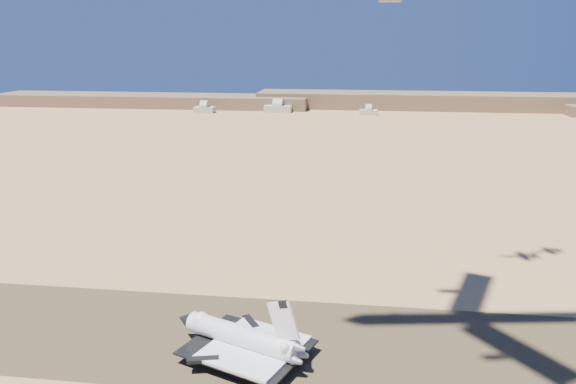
# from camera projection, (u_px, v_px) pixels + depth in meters

# --- Properties ---
(ground) EXTENTS (1200.00, 1200.00, 0.00)m
(ground) POSITION_uv_depth(u_px,v_px,m) (231.00, 338.00, 155.39)
(ground) COLOR tan
(ground) RESTS_ON ground
(runway) EXTENTS (600.00, 50.00, 0.06)m
(runway) POSITION_uv_depth(u_px,v_px,m) (231.00, 338.00, 155.38)
(runway) COLOR #503B28
(runway) RESTS_ON ground
(ridgeline) EXTENTS (960.00, 90.00, 18.00)m
(ridgeline) POSITION_uv_depth(u_px,v_px,m) (390.00, 103.00, 648.92)
(ridgeline) COLOR brown
(ridgeline) RESTS_ON ground
(hangars) EXTENTS (200.50, 29.50, 30.00)m
(hangars) POSITION_uv_depth(u_px,v_px,m) (273.00, 108.00, 619.43)
(hangars) COLOR #B7B0A2
(hangars) RESTS_ON ground
(shuttle) EXTENTS (39.63, 32.89, 19.27)m
(shuttle) POSITION_uv_depth(u_px,v_px,m) (240.00, 338.00, 145.33)
(shuttle) COLOR white
(shuttle) RESTS_ON runway
(crew_a) EXTENTS (0.54, 0.72, 1.78)m
(crew_a) POSITION_uv_depth(u_px,v_px,m) (274.00, 376.00, 136.50)
(crew_a) COLOR #C1500B
(crew_a) RESTS_ON runway
(crew_b) EXTENTS (0.55, 0.86, 1.67)m
(crew_b) POSITION_uv_depth(u_px,v_px,m) (256.00, 379.00, 135.40)
(crew_b) COLOR #C1500B
(crew_b) RESTS_ON runway
(crew_c) EXTENTS (1.06, 0.82, 1.61)m
(crew_c) POSITION_uv_depth(u_px,v_px,m) (255.00, 377.00, 136.23)
(crew_c) COLOR #C1500B
(crew_c) RESTS_ON runway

